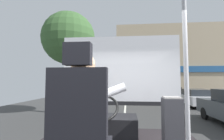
{
  "coord_description": "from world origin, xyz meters",
  "views": [
    {
      "loc": [
        0.15,
        -1.91,
        1.8
      ],
      "look_at": [
        -0.13,
        1.16,
        2.01
      ],
      "focal_mm": 26.4,
      "sensor_mm": 36.0,
      "label": 1
    }
  ],
  "objects_px": {
    "bus_driver": "(84,109)",
    "handrail_pole": "(186,76)",
    "steering_console": "(103,127)",
    "parked_car_green": "(165,90)",
    "parked_car_black": "(171,93)",
    "driver_seat": "(80,134)",
    "fare_box": "(172,126)",
    "parked_car_white": "(196,97)"
  },
  "relations": [
    {
      "from": "fare_box",
      "to": "parked_car_green",
      "type": "bearing_deg",
      "value": 77.88
    },
    {
      "from": "bus_driver",
      "to": "fare_box",
      "type": "height_order",
      "value": "bus_driver"
    },
    {
      "from": "handrail_pole",
      "to": "parked_car_black",
      "type": "xyz_separation_m",
      "value": [
        3.99,
        16.22,
        -1.22
      ]
    },
    {
      "from": "driver_seat",
      "to": "bus_driver",
      "type": "relative_size",
      "value": 1.57
    },
    {
      "from": "driver_seat",
      "to": "parked_car_black",
      "type": "distance_m",
      "value": 17.23
    },
    {
      "from": "fare_box",
      "to": "parked_car_green",
      "type": "distance_m",
      "value": 21.27
    },
    {
      "from": "driver_seat",
      "to": "parked_car_green",
      "type": "xyz_separation_m",
      "value": [
        5.45,
        21.71,
        -0.74
      ]
    },
    {
      "from": "handrail_pole",
      "to": "parked_car_white",
      "type": "relative_size",
      "value": 0.53
    },
    {
      "from": "parked_car_black",
      "to": "parked_car_green",
      "type": "relative_size",
      "value": 0.91
    },
    {
      "from": "bus_driver",
      "to": "driver_seat",
      "type": "bearing_deg",
      "value": -90.0
    },
    {
      "from": "parked_car_black",
      "to": "bus_driver",
      "type": "bearing_deg",
      "value": -106.84
    },
    {
      "from": "steering_console",
      "to": "parked_car_green",
      "type": "relative_size",
      "value": 0.26
    },
    {
      "from": "steering_console",
      "to": "parked_car_white",
      "type": "relative_size",
      "value": 0.28
    },
    {
      "from": "steering_console",
      "to": "fare_box",
      "type": "bearing_deg",
      "value": -22.94
    },
    {
      "from": "steering_console",
      "to": "parked_car_green",
      "type": "distance_m",
      "value": 21.09
    },
    {
      "from": "fare_box",
      "to": "parked_car_white",
      "type": "xyz_separation_m",
      "value": [
        4.44,
        10.42,
        -0.57
      ]
    },
    {
      "from": "bus_driver",
      "to": "parked_car_green",
      "type": "xyz_separation_m",
      "value": [
        5.45,
        21.59,
        -0.92
      ]
    },
    {
      "from": "parked_car_black",
      "to": "parked_car_green",
      "type": "distance_m",
      "value": 5.25
    },
    {
      "from": "handrail_pole",
      "to": "driver_seat",
      "type": "bearing_deg",
      "value": -164.64
    },
    {
      "from": "bus_driver",
      "to": "handrail_pole",
      "type": "bearing_deg",
      "value": 8.84
    },
    {
      "from": "bus_driver",
      "to": "parked_car_black",
      "type": "bearing_deg",
      "value": 73.16
    },
    {
      "from": "parked_car_green",
      "to": "handrail_pole",
      "type": "bearing_deg",
      "value": -101.83
    },
    {
      "from": "parked_car_white",
      "to": "bus_driver",
      "type": "bearing_deg",
      "value": -115.81
    },
    {
      "from": "bus_driver",
      "to": "steering_console",
      "type": "xyz_separation_m",
      "value": [
        0.0,
        1.22,
        -0.5
      ]
    },
    {
      "from": "steering_console",
      "to": "parked_car_white",
      "type": "bearing_deg",
      "value": 61.51
    },
    {
      "from": "fare_box",
      "to": "parked_car_black",
      "type": "height_order",
      "value": "fare_box"
    },
    {
      "from": "steering_console",
      "to": "parked_car_black",
      "type": "xyz_separation_m",
      "value": [
        4.95,
        15.15,
        -0.42
      ]
    },
    {
      "from": "fare_box",
      "to": "parked_car_black",
      "type": "bearing_deg",
      "value": 75.71
    },
    {
      "from": "handrail_pole",
      "to": "bus_driver",
      "type": "bearing_deg",
      "value": -171.16
    },
    {
      "from": "steering_console",
      "to": "parked_car_black",
      "type": "distance_m",
      "value": 15.94
    },
    {
      "from": "driver_seat",
      "to": "parked_car_white",
      "type": "height_order",
      "value": "driver_seat"
    },
    {
      "from": "parked_car_white",
      "to": "parked_car_black",
      "type": "xyz_separation_m",
      "value": [
        -0.48,
        5.14,
        -0.0
      ]
    },
    {
      "from": "driver_seat",
      "to": "fare_box",
      "type": "xyz_separation_m",
      "value": [
        0.99,
        0.92,
        -0.15
      ]
    },
    {
      "from": "driver_seat",
      "to": "bus_driver",
      "type": "bearing_deg",
      "value": 90.0
    },
    {
      "from": "bus_driver",
      "to": "steering_console",
      "type": "height_order",
      "value": "bus_driver"
    },
    {
      "from": "steering_console",
      "to": "parked_car_green",
      "type": "height_order",
      "value": "steering_console"
    },
    {
      "from": "parked_car_black",
      "to": "steering_console",
      "type": "bearing_deg",
      "value": -108.11
    },
    {
      "from": "bus_driver",
      "to": "steering_console",
      "type": "relative_size",
      "value": 0.74
    },
    {
      "from": "bus_driver",
      "to": "handrail_pole",
      "type": "height_order",
      "value": "handrail_pole"
    },
    {
      "from": "parked_car_black",
      "to": "parked_car_green",
      "type": "bearing_deg",
      "value": 84.54
    },
    {
      "from": "handrail_pole",
      "to": "parked_car_black",
      "type": "distance_m",
      "value": 16.75
    },
    {
      "from": "steering_console",
      "to": "handrail_pole",
      "type": "distance_m",
      "value": 1.65
    }
  ]
}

